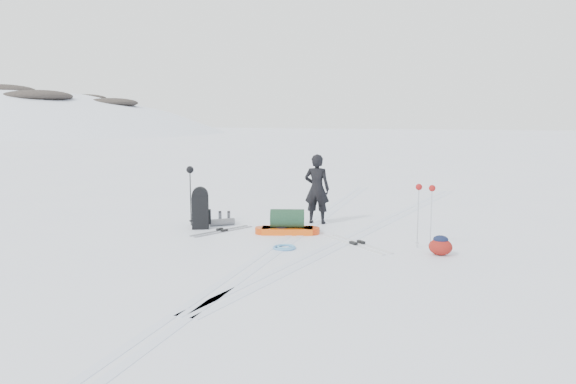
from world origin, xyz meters
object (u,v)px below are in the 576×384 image
(skier, at_px, (317,189))
(pulk_sled, at_px, (287,224))
(ski_poles_black, at_px, (190,177))
(expedition_rucksack, at_px, (203,209))

(skier, xyz_separation_m, pulk_sled, (-0.22, -1.39, -0.63))
(pulk_sled, relative_size, ski_poles_black, 1.05)
(skier, height_order, expedition_rucksack, skier)
(pulk_sled, bearing_deg, ski_poles_black, 158.89)
(ski_poles_black, bearing_deg, pulk_sled, 0.89)
(skier, bearing_deg, pulk_sled, 76.51)
(skier, relative_size, ski_poles_black, 1.19)
(skier, distance_m, expedition_rucksack, 2.75)
(skier, height_order, ski_poles_black, skier)
(skier, height_order, pulk_sled, skier)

